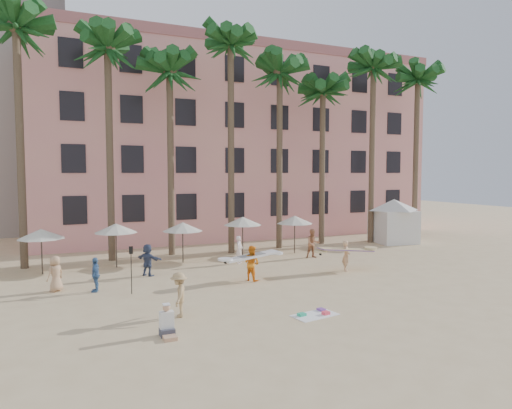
{
  "coord_description": "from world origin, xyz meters",
  "views": [
    {
      "loc": [
        -8.18,
        -15.23,
        5.62
      ],
      "look_at": [
        1.15,
        6.0,
        4.0
      ],
      "focal_mm": 32.0,
      "sensor_mm": 36.0,
      "label": 1
    }
  ],
  "objects": [
    {
      "name": "ground",
      "position": [
        0.0,
        0.0,
        0.0
      ],
      "size": [
        120.0,
        120.0,
        0.0
      ],
      "primitive_type": "plane",
      "color": "#D1B789",
      "rests_on": "ground"
    },
    {
      "name": "pink_hotel",
      "position": [
        7.0,
        26.0,
        8.0
      ],
      "size": [
        35.0,
        14.0,
        16.0
      ],
      "primitive_type": "cube",
      "color": "#F2A393",
      "rests_on": "ground"
    },
    {
      "name": "palm_row",
      "position": [
        0.51,
        15.0,
        12.97
      ],
      "size": [
        44.4,
        5.4,
        16.3
      ],
      "color": "brown",
      "rests_on": "ground"
    },
    {
      "name": "umbrella_row",
      "position": [
        -3.0,
        12.5,
        2.33
      ],
      "size": [
        22.5,
        2.7,
        2.73
      ],
      "color": "#332B23",
      "rests_on": "ground"
    },
    {
      "name": "cabana",
      "position": [
        16.6,
        13.66,
        2.07
      ],
      "size": [
        5.09,
        5.09,
        3.5
      ],
      "color": "silver",
      "rests_on": "ground"
    },
    {
      "name": "beach_towel",
      "position": [
        1.09,
        0.02,
        0.03
      ],
      "size": [
        1.94,
        1.29,
        0.14
      ],
      "color": "white",
      "rests_on": "ground"
    },
    {
      "name": "carrier_yellow",
      "position": [
        6.93,
        6.33,
        1.0
      ],
      "size": [
        3.35,
        0.95,
        1.76
      ],
      "color": "tan",
      "rests_on": "ground"
    },
    {
      "name": "carrier_white",
      "position": [
        1.06,
        6.34,
        0.98
      ],
      "size": [
        3.23,
        1.28,
        1.84
      ],
      "color": "orange",
      "rests_on": "ground"
    },
    {
      "name": "beachgoers",
      "position": [
        -1.9,
        7.75,
        0.88
      ],
      "size": [
        16.61,
        9.82,
        1.89
      ],
      "color": "#436A9C",
      "rests_on": "ground"
    },
    {
      "name": "paddle",
      "position": [
        -5.09,
        6.17,
        1.41
      ],
      "size": [
        0.18,
        0.04,
        2.23
      ],
      "color": "black",
      "rests_on": "ground"
    },
    {
      "name": "seated_man",
      "position": [
        -4.8,
        0.05,
        0.38
      ],
      "size": [
        0.49,
        0.85,
        1.11
      ],
      "color": "#3F3F4C",
      "rests_on": "ground"
    }
  ]
}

